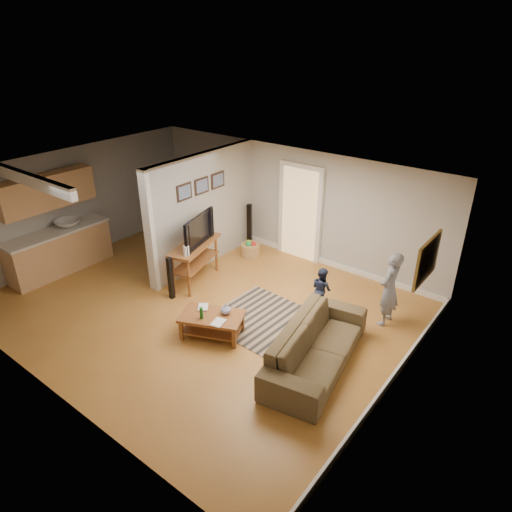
{
  "coord_description": "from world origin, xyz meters",
  "views": [
    {
      "loc": [
        5.34,
        -5.22,
        4.79
      ],
      "look_at": [
        0.86,
        0.6,
        1.1
      ],
      "focal_mm": 32.0,
      "sensor_mm": 36.0,
      "label": 1
    }
  ],
  "objects_px": {
    "toddler": "(320,309)",
    "speaker_left": "(171,278)",
    "speaker_right": "(249,225)",
    "coffee_table": "(213,319)",
    "toy_basket": "(250,249)",
    "sofa": "(315,364)",
    "child": "(384,322)",
    "tv_console": "(195,248)"
  },
  "relations": [
    {
      "from": "coffee_table",
      "to": "toy_basket",
      "type": "bearing_deg",
      "value": 116.58
    },
    {
      "from": "tv_console",
      "to": "coffee_table",
      "type": "bearing_deg",
      "value": -52.9
    },
    {
      "from": "sofa",
      "to": "tv_console",
      "type": "xyz_separation_m",
      "value": [
        -3.33,
        0.75,
        0.79
      ]
    },
    {
      "from": "sofa",
      "to": "tv_console",
      "type": "bearing_deg",
      "value": 67.0
    },
    {
      "from": "speaker_right",
      "to": "speaker_left",
      "type": "bearing_deg",
      "value": -105.14
    },
    {
      "from": "sofa",
      "to": "toddler",
      "type": "xyz_separation_m",
      "value": [
        -0.75,
        1.42,
        0.0
      ]
    },
    {
      "from": "child",
      "to": "sofa",
      "type": "bearing_deg",
      "value": -12.29
    },
    {
      "from": "speaker_right",
      "to": "child",
      "type": "height_order",
      "value": "speaker_right"
    },
    {
      "from": "coffee_table",
      "to": "speaker_left",
      "type": "xyz_separation_m",
      "value": [
        -1.47,
        0.41,
        0.12
      ]
    },
    {
      "from": "sofa",
      "to": "toy_basket",
      "type": "distance_m",
      "value": 3.99
    },
    {
      "from": "sofa",
      "to": "child",
      "type": "bearing_deg",
      "value": -23.16
    },
    {
      "from": "coffee_table",
      "to": "speaker_left",
      "type": "distance_m",
      "value": 1.53
    },
    {
      "from": "toddler",
      "to": "toy_basket",
      "type": "bearing_deg",
      "value": 0.06
    },
    {
      "from": "speaker_left",
      "to": "child",
      "type": "distance_m",
      "value": 4.1
    },
    {
      "from": "coffee_table",
      "to": "speaker_left",
      "type": "bearing_deg",
      "value": 164.59
    },
    {
      "from": "toddler",
      "to": "speaker_right",
      "type": "bearing_deg",
      "value": -4.89
    },
    {
      "from": "sofa",
      "to": "child",
      "type": "height_order",
      "value": "child"
    },
    {
      "from": "coffee_table",
      "to": "speaker_left",
      "type": "height_order",
      "value": "speaker_left"
    },
    {
      "from": "speaker_right",
      "to": "sofa",
      "type": "bearing_deg",
      "value": -59.37
    },
    {
      "from": "tv_console",
      "to": "toy_basket",
      "type": "relative_size",
      "value": 3.29
    },
    {
      "from": "speaker_left",
      "to": "speaker_right",
      "type": "relative_size",
      "value": 0.83
    },
    {
      "from": "toddler",
      "to": "coffee_table",
      "type": "bearing_deg",
      "value": 82.0
    },
    {
      "from": "tv_console",
      "to": "speaker_right",
      "type": "height_order",
      "value": "tv_console"
    },
    {
      "from": "tv_console",
      "to": "sofa",
      "type": "bearing_deg",
      "value": -28.16
    },
    {
      "from": "speaker_left",
      "to": "child",
      "type": "xyz_separation_m",
      "value": [
        3.67,
        1.77,
        -0.44
      ]
    },
    {
      "from": "toddler",
      "to": "speaker_left",
      "type": "bearing_deg",
      "value": 51.26
    },
    {
      "from": "speaker_left",
      "to": "toddler",
      "type": "distance_m",
      "value": 2.94
    },
    {
      "from": "toy_basket",
      "to": "sofa",
      "type": "bearing_deg",
      "value": -36.66
    },
    {
      "from": "speaker_left",
      "to": "toddler",
      "type": "bearing_deg",
      "value": 29.05
    },
    {
      "from": "speaker_left",
      "to": "toddler",
      "type": "xyz_separation_m",
      "value": [
        2.52,
        1.44,
        -0.44
      ]
    },
    {
      "from": "sofa",
      "to": "child",
      "type": "relative_size",
      "value": 1.73
    },
    {
      "from": "speaker_left",
      "to": "speaker_right",
      "type": "bearing_deg",
      "value": 95.13
    },
    {
      "from": "speaker_right",
      "to": "toy_basket",
      "type": "distance_m",
      "value": 0.68
    },
    {
      "from": "speaker_right",
      "to": "tv_console",
      "type": "bearing_deg",
      "value": -104.7
    },
    {
      "from": "toddler",
      "to": "tv_console",
      "type": "bearing_deg",
      "value": 36.04
    },
    {
      "from": "speaker_right",
      "to": "toy_basket",
      "type": "xyz_separation_m",
      "value": [
        0.36,
        -0.43,
        -0.37
      ]
    },
    {
      "from": "toy_basket",
      "to": "toddler",
      "type": "relative_size",
      "value": 0.51
    },
    {
      "from": "tv_console",
      "to": "speaker_right",
      "type": "relative_size",
      "value": 1.37
    },
    {
      "from": "toy_basket",
      "to": "child",
      "type": "distance_m",
      "value": 3.66
    },
    {
      "from": "toy_basket",
      "to": "speaker_left",
      "type": "bearing_deg",
      "value": -91.65
    },
    {
      "from": "sofa",
      "to": "toddler",
      "type": "relative_size",
      "value": 2.78
    },
    {
      "from": "speaker_right",
      "to": "coffee_table",
      "type": "bearing_deg",
      "value": -82.44
    }
  ]
}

